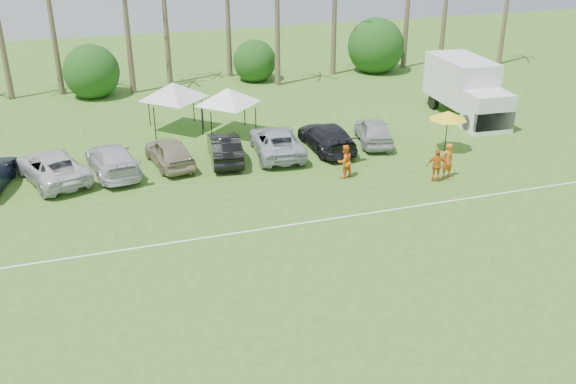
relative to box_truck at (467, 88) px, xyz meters
name	(u,v)px	position (x,y,z in m)	size (l,w,h in m)	color
field_lines	(317,306)	(-16.27, -16.82, -1.92)	(80.00, 12.10, 0.01)	white
bush_tree_1	(90,65)	(-22.27, 14.18, -0.13)	(4.00, 4.00, 4.00)	brown
bush_tree_2	(251,54)	(-10.27, 14.18, -0.13)	(4.00, 4.00, 4.00)	brown
bush_tree_3	(369,46)	(-0.27, 14.18, -0.13)	(4.00, 4.00, 4.00)	brown
sideline_player_a	(447,160)	(-6.23, -8.26, -1.03)	(0.65, 0.43, 1.79)	orange
sideline_player_b	(345,161)	(-11.07, -6.71, -1.07)	(0.83, 0.65, 1.71)	orange
sideline_player_c	(437,166)	(-6.99, -8.59, -1.08)	(0.99, 0.41, 1.69)	orange
box_truck	(467,88)	(0.00, 0.00, 0.00)	(3.02, 7.13, 3.60)	white
canopy_tent_left	(173,82)	(-17.93, 3.15, 1.01)	(4.23, 4.23, 3.43)	black
canopy_tent_right	(227,88)	(-15.04, 1.47, 0.86)	(4.03, 4.03, 3.26)	black
market_umbrella	(448,115)	(-4.36, -4.99, 0.13)	(2.06, 2.06, 2.30)	black
parked_car_2	(52,167)	(-24.89, -2.66, -1.20)	(2.42, 5.25, 1.46)	silver
parked_car_3	(112,160)	(-22.00, -2.59, -1.20)	(2.05, 5.03, 1.46)	silver
parked_car_4	(169,152)	(-19.12, -2.43, -1.20)	(1.72, 4.29, 1.46)	tan
parked_car_5	(225,148)	(-16.24, -2.66, -1.20)	(1.55, 4.43, 1.46)	black
parked_car_6	(276,142)	(-13.35, -2.60, -1.20)	(2.42, 5.25, 1.46)	#B1B4BE
parked_car_7	(327,137)	(-10.47, -2.71, -1.20)	(2.05, 5.03, 1.46)	black
parked_car_8	(374,131)	(-7.59, -2.60, -1.20)	(1.72, 4.29, 1.46)	#B2B2B4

